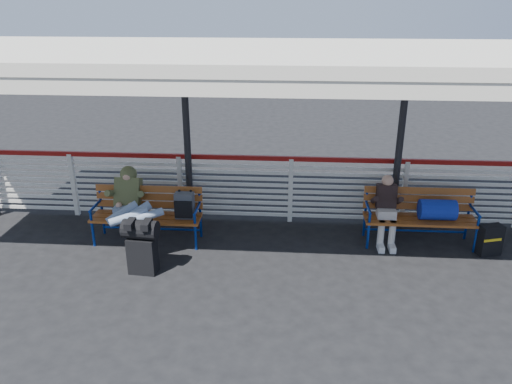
# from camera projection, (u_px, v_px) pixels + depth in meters

# --- Properties ---
(ground) EXTENTS (60.00, 60.00, 0.00)m
(ground) POSITION_uv_depth(u_px,v_px,m) (288.00, 275.00, 7.40)
(ground) COLOR black
(ground) RESTS_ON ground
(fence) EXTENTS (12.08, 0.08, 1.24)m
(fence) POSITION_uv_depth(u_px,v_px,m) (291.00, 187.00, 8.91)
(fence) COLOR silver
(fence) RESTS_ON ground
(canopy) EXTENTS (12.60, 3.60, 3.16)m
(canopy) POSITION_uv_depth(u_px,v_px,m) (294.00, 58.00, 7.08)
(canopy) COLOR silver
(canopy) RESTS_ON ground
(luggage_stack) EXTENTS (0.54, 0.33, 0.85)m
(luggage_stack) POSITION_uv_depth(u_px,v_px,m) (142.00, 244.00, 7.32)
(luggage_stack) COLOR black
(luggage_stack) RESTS_ON ground
(bench_left) EXTENTS (1.80, 0.56, 0.92)m
(bench_left) POSITION_uv_depth(u_px,v_px,m) (157.00, 208.00, 8.23)
(bench_left) COLOR #9E4C1E
(bench_left) RESTS_ON ground
(bench_right) EXTENTS (1.80, 0.56, 0.92)m
(bench_right) POSITION_uv_depth(u_px,v_px,m) (428.00, 211.00, 8.13)
(bench_right) COLOR #9E4C1E
(bench_right) RESTS_ON ground
(traveler_man) EXTENTS (0.94, 1.64, 0.77)m
(traveler_man) POSITION_uv_depth(u_px,v_px,m) (131.00, 209.00, 7.88)
(traveler_man) COLOR #8694B4
(traveler_man) RESTS_ON ground
(companion_person) EXTENTS (0.32, 0.66, 1.15)m
(companion_person) POSITION_uv_depth(u_px,v_px,m) (386.00, 209.00, 8.17)
(companion_person) COLOR beige
(companion_person) RESTS_ON ground
(suitcase_side) EXTENTS (0.40, 0.31, 0.50)m
(suitcase_side) POSITION_uv_depth(u_px,v_px,m) (490.00, 240.00, 7.91)
(suitcase_side) COLOR black
(suitcase_side) RESTS_ON ground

